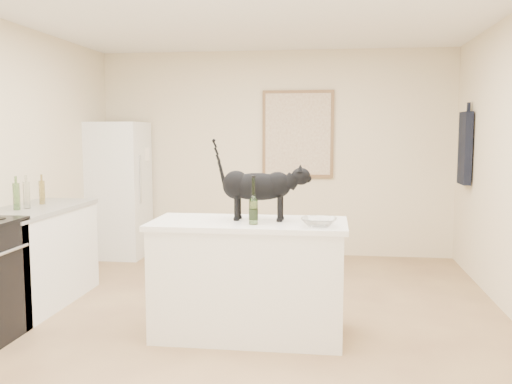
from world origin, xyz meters
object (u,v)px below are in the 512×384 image
object	(u,v)px
fridge	(118,190)
wine_bottle	(253,203)
glass_bowl	(319,222)
black_cat	(257,190)

from	to	relation	value
fridge	wine_bottle	xyz separation A→B (m)	(2.11, -2.70, 0.21)
wine_bottle	glass_bowl	world-z (taller)	wine_bottle
fridge	black_cat	world-z (taller)	fridge
black_cat	wine_bottle	xyz separation A→B (m)	(-0.00, -0.20, -0.08)
fridge	glass_bowl	xyz separation A→B (m)	(2.59, -2.73, 0.08)
glass_bowl	fridge	bearing A→B (deg)	133.55
black_cat	glass_bowl	world-z (taller)	black_cat
black_cat	wine_bottle	bearing A→B (deg)	-89.45
black_cat	glass_bowl	distance (m)	0.57
wine_bottle	fridge	bearing A→B (deg)	128.00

